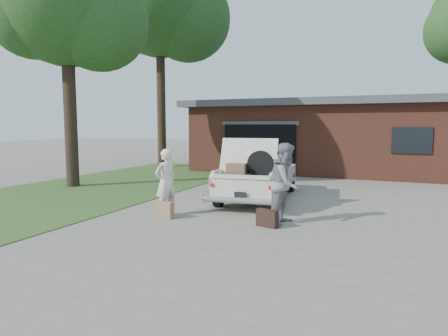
% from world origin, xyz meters
% --- Properties ---
extents(ground, '(90.00, 90.00, 0.00)m').
position_xyz_m(ground, '(0.00, 0.00, 0.00)').
color(ground, gray).
rests_on(ground, ground).
extents(grass_strip, '(6.00, 16.00, 0.02)m').
position_xyz_m(grass_strip, '(-5.50, 3.00, 0.01)').
color(grass_strip, '#2D4C1E').
rests_on(grass_strip, ground).
extents(house, '(12.80, 7.80, 3.30)m').
position_xyz_m(house, '(0.98, 11.47, 1.67)').
color(house, brown).
rests_on(house, ground).
extents(tree_left, '(5.15, 4.48, 8.66)m').
position_xyz_m(tree_left, '(-6.47, 2.19, 6.13)').
color(tree_left, '#38281E').
rests_on(tree_left, ground).
extents(tree_back, '(6.57, 5.71, 11.29)m').
position_xyz_m(tree_back, '(-7.09, 9.11, 8.07)').
color(tree_back, '#38281E').
rests_on(tree_back, ground).
extents(sedan, '(2.32, 4.77, 1.83)m').
position_xyz_m(sedan, '(0.26, 2.56, 0.68)').
color(sedan, silver).
rests_on(sedan, ground).
extents(woman_left, '(0.57, 0.69, 1.62)m').
position_xyz_m(woman_left, '(-1.11, -0.39, 0.81)').
color(woman_left, silver).
rests_on(woman_left, ground).
extents(woman_right, '(0.81, 0.97, 1.79)m').
position_xyz_m(woman_right, '(1.78, -0.05, 0.90)').
color(woman_right, gray).
rests_on(woman_right, ground).
extents(suitcase_left, '(0.52, 0.24, 0.39)m').
position_xyz_m(suitcase_left, '(-1.00, -0.66, 0.19)').
color(suitcase_left, '#A07551').
rests_on(suitcase_left, ground).
extents(suitcase_right, '(0.51, 0.29, 0.38)m').
position_xyz_m(suitcase_right, '(1.49, -0.51, 0.19)').
color(suitcase_right, black).
rests_on(suitcase_right, ground).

